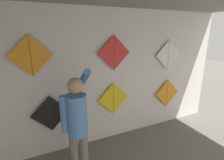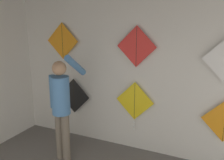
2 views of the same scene
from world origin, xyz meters
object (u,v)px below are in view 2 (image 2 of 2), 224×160
object	(u,v)px
kite_4	(136,46)
shopkeeper	(61,102)
kite_3	(62,41)
kite_1	(135,103)
kite_0	(74,96)

from	to	relation	value
kite_4	shopkeeper	bearing A→B (deg)	-140.65
kite_3	kite_4	bearing A→B (deg)	0.00
shopkeeper	kite_3	world-z (taller)	kite_3
kite_1	kite_3	bearing A→B (deg)	179.98
shopkeeper	kite_0	world-z (taller)	shopkeeper
kite_4	kite_0	bearing A→B (deg)	180.00
kite_0	kite_4	distance (m)	1.68
shopkeeper	kite_3	distance (m)	1.34
kite_1	kite_4	bearing A→B (deg)	3.92
shopkeeper	kite_4	xyz separation A→B (m)	(1.00, 0.82, 0.89)
shopkeeper	kite_1	bearing A→B (deg)	49.54
kite_4	kite_1	bearing A→B (deg)	-176.08
kite_1	kite_3	distance (m)	1.84
shopkeeper	kite_1	world-z (taller)	shopkeeper
shopkeeper	kite_3	xyz separation A→B (m)	(-0.52, 0.82, 0.92)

